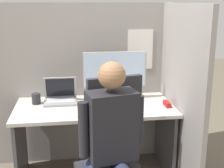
{
  "coord_description": "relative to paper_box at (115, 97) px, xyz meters",
  "views": [
    {
      "loc": [
        -0.2,
        -2.37,
        1.67
      ],
      "look_at": [
        0.14,
        0.17,
        0.97
      ],
      "focal_mm": 50.0,
      "sensor_mm": 36.0,
      "label": 1
    }
  ],
  "objects": [
    {
      "name": "cubicle_panel_back",
      "position": [
        -0.21,
        0.21,
        0.08
      ],
      "size": [
        1.95,
        0.05,
        1.64
      ],
      "color": "gray",
      "rests_on": "ground"
    },
    {
      "name": "cubicle_panel_right",
      "position": [
        0.54,
        -0.23,
        0.08
      ],
      "size": [
        0.04,
        1.33,
        1.64
      ],
      "color": "gray",
      "rests_on": "ground"
    },
    {
      "name": "desk",
      "position": [
        -0.21,
        -0.16,
        -0.2
      ],
      "size": [
        1.45,
        0.69,
        0.72
      ],
      "color": "beige",
      "rests_on": "ground"
    },
    {
      "name": "paper_box",
      "position": [
        0.0,
        0.0,
        0.0
      ],
      "size": [
        0.32,
        0.22,
        0.05
      ],
      "color": "red",
      "rests_on": "desk"
    },
    {
      "name": "monitor",
      "position": [
        0.0,
        0.0,
        0.25
      ],
      "size": [
        0.61,
        0.19,
        0.42
      ],
      "color": "#B2B2B7",
      "rests_on": "paper_box"
    },
    {
      "name": "laptop",
      "position": [
        -0.53,
        -0.01,
        0.02
      ],
      "size": [
        0.31,
        0.25,
        0.24
      ],
      "color": "#99999E",
      "rests_on": "desk"
    },
    {
      "name": "mouse",
      "position": [
        -0.3,
        -0.22,
        -0.01
      ],
      "size": [
        0.08,
        0.05,
        0.03
      ],
      "color": "gray",
      "rests_on": "desk"
    },
    {
      "name": "stapler",
      "position": [
        0.45,
        -0.26,
        -0.01
      ],
      "size": [
        0.04,
        0.13,
        0.04
      ],
      "color": "#A31919",
      "rests_on": "desk"
    },
    {
      "name": "carrot_toy",
      "position": [
        -0.33,
        -0.33,
        -0.0
      ],
      "size": [
        0.05,
        0.14,
        0.05
      ],
      "color": "orange",
      "rests_on": "desk"
    },
    {
      "name": "office_chair",
      "position": [
        -0.12,
        -0.77,
        -0.2
      ],
      "size": [
        0.55,
        0.6,
        1.1
      ],
      "color": "#2D2D33",
      "rests_on": "ground"
    },
    {
      "name": "person",
      "position": [
        -0.16,
        -0.94,
        -0.01
      ],
      "size": [
        0.47,
        0.5,
        1.27
      ],
      "color": "#282D4C",
      "rests_on": "ground"
    },
    {
      "name": "pen_cup",
      "position": [
        -0.75,
        -0.03,
        0.02
      ],
      "size": [
        0.08,
        0.08,
        0.1
      ],
      "color": "#28282D",
      "rests_on": "desk"
    }
  ]
}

